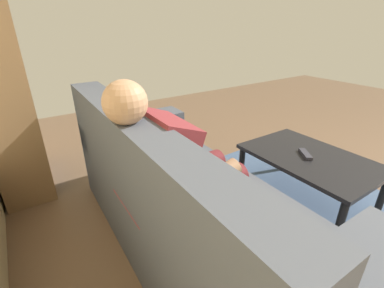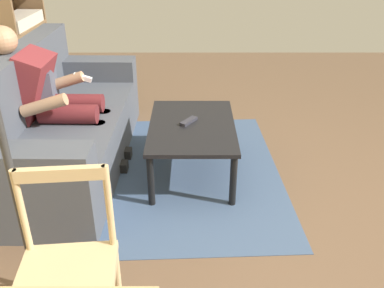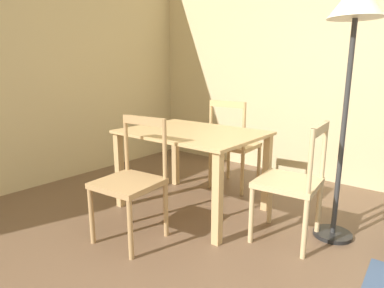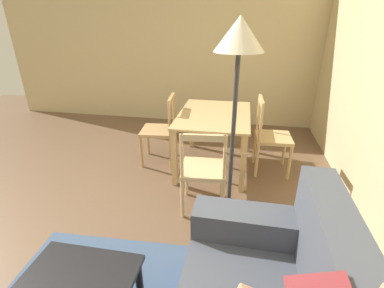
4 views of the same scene
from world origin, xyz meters
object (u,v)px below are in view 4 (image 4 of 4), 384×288
(dining_table, at_px, (214,122))
(floor_lamp, at_px, (238,58))
(dining_chair_facing_couch, at_px, (204,170))
(dining_chair_near_wall, at_px, (271,137))
(dining_chair_by_doorway, at_px, (160,130))

(dining_table, xyz_separation_m, floor_lamp, (1.16, 0.27, 0.92))
(dining_chair_facing_couch, bearing_deg, dining_chair_near_wall, 142.74)
(dining_chair_near_wall, distance_m, dining_chair_facing_couch, 1.15)
(dining_chair_near_wall, distance_m, floor_lamp, 1.63)
(dining_chair_by_doorway, relative_size, floor_lamp, 0.50)
(dining_chair_near_wall, bearing_deg, floor_lamp, -20.50)
(dining_chair_near_wall, xyz_separation_m, dining_chair_by_doorway, (-0.00, -1.40, -0.01))
(dining_chair_facing_couch, height_order, floor_lamp, floor_lamp)
(dining_chair_near_wall, height_order, dining_chair_by_doorway, dining_chair_near_wall)
(dining_table, bearing_deg, floor_lamp, 12.94)
(dining_table, xyz_separation_m, dining_chair_facing_couch, (0.92, 0.00, -0.16))
(dining_chair_facing_couch, bearing_deg, dining_chair_by_doorway, -142.63)
(dining_chair_facing_couch, xyz_separation_m, floor_lamp, (0.24, 0.26, 1.08))
(dining_table, xyz_separation_m, dining_chair_near_wall, (0.00, 0.70, -0.14))
(dining_chair_near_wall, distance_m, dining_chair_by_doorway, 1.40)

